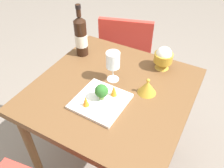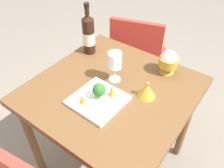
{
  "view_description": "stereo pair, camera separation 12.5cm",
  "coord_description": "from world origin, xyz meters",
  "px_view_note": "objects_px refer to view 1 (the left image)",
  "views": [
    {
      "loc": [
        0.82,
        0.45,
        1.6
      ],
      "look_at": [
        0.0,
        0.0,
        0.78
      ],
      "focal_mm": 37.48,
      "sensor_mm": 36.0,
      "label": 1
    },
    {
      "loc": [
        0.75,
        0.56,
        1.6
      ],
      "look_at": [
        0.0,
        0.0,
        0.78
      ],
      "focal_mm": 37.48,
      "sensor_mm": 36.0,
      "label": 2
    }
  ],
  "objects_px": {
    "rice_bowl_lid": "(147,87)",
    "serving_plate": "(101,101)",
    "carrot_garnish_left": "(114,90)",
    "broccoli_floret": "(101,91)",
    "wine_glass": "(113,61)",
    "rice_bowl": "(163,57)",
    "carrot_garnish_right": "(86,101)",
    "chair_by_wall": "(126,52)",
    "wine_bottle": "(81,36)"
  },
  "relations": [
    {
      "from": "chair_by_wall",
      "to": "wine_bottle",
      "type": "height_order",
      "value": "wine_bottle"
    },
    {
      "from": "wine_glass",
      "to": "carrot_garnish_left",
      "type": "distance_m",
      "value": 0.17
    },
    {
      "from": "rice_bowl",
      "to": "rice_bowl_lid",
      "type": "relative_size",
      "value": 1.42
    },
    {
      "from": "rice_bowl",
      "to": "serving_plate",
      "type": "bearing_deg",
      "value": -21.89
    },
    {
      "from": "wine_glass",
      "to": "carrot_garnish_right",
      "type": "relative_size",
      "value": 3.08
    },
    {
      "from": "rice_bowl",
      "to": "carrot_garnish_left",
      "type": "distance_m",
      "value": 0.39
    },
    {
      "from": "rice_bowl_lid",
      "to": "serving_plate",
      "type": "relative_size",
      "value": 0.39
    },
    {
      "from": "carrot_garnish_left",
      "to": "serving_plate",
      "type": "bearing_deg",
      "value": -31.61
    },
    {
      "from": "broccoli_floret",
      "to": "carrot_garnish_left",
      "type": "bearing_deg",
      "value": 137.79
    },
    {
      "from": "broccoli_floret",
      "to": "carrot_garnish_left",
      "type": "height_order",
      "value": "broccoli_floret"
    },
    {
      "from": "rice_bowl",
      "to": "carrot_garnish_right",
      "type": "distance_m",
      "value": 0.54
    },
    {
      "from": "carrot_garnish_left",
      "to": "carrot_garnish_right",
      "type": "xyz_separation_m",
      "value": [
        0.13,
        -0.08,
        -0.0
      ]
    },
    {
      "from": "carrot_garnish_left",
      "to": "carrot_garnish_right",
      "type": "distance_m",
      "value": 0.16
    },
    {
      "from": "chair_by_wall",
      "to": "wine_bottle",
      "type": "relative_size",
      "value": 2.59
    },
    {
      "from": "serving_plate",
      "to": "carrot_garnish_right",
      "type": "height_order",
      "value": "carrot_garnish_right"
    },
    {
      "from": "wine_bottle",
      "to": "carrot_garnish_right",
      "type": "height_order",
      "value": "wine_bottle"
    },
    {
      "from": "broccoli_floret",
      "to": "rice_bowl",
      "type": "bearing_deg",
      "value": 156.69
    },
    {
      "from": "carrot_garnish_left",
      "to": "wine_bottle",
      "type": "bearing_deg",
      "value": -124.71
    },
    {
      "from": "rice_bowl",
      "to": "chair_by_wall",
      "type": "bearing_deg",
      "value": -130.59
    },
    {
      "from": "chair_by_wall",
      "to": "carrot_garnish_right",
      "type": "relative_size",
      "value": 14.65
    },
    {
      "from": "serving_plate",
      "to": "carrot_garnish_left",
      "type": "bearing_deg",
      "value": 148.39
    },
    {
      "from": "wine_bottle",
      "to": "broccoli_floret",
      "type": "height_order",
      "value": "wine_bottle"
    },
    {
      "from": "wine_glass",
      "to": "serving_plate",
      "type": "height_order",
      "value": "wine_glass"
    },
    {
      "from": "wine_bottle",
      "to": "broccoli_floret",
      "type": "relative_size",
      "value": 3.83
    },
    {
      "from": "wine_bottle",
      "to": "rice_bowl",
      "type": "xyz_separation_m",
      "value": [
        -0.11,
        0.5,
        -0.06
      ]
    },
    {
      "from": "serving_plate",
      "to": "rice_bowl",
      "type": "bearing_deg",
      "value": 158.11
    },
    {
      "from": "serving_plate",
      "to": "wine_bottle",
      "type": "bearing_deg",
      "value": -134.26
    },
    {
      "from": "carrot_garnish_left",
      "to": "carrot_garnish_right",
      "type": "bearing_deg",
      "value": -33.18
    },
    {
      "from": "wine_glass",
      "to": "rice_bowl",
      "type": "height_order",
      "value": "wine_glass"
    },
    {
      "from": "chair_by_wall",
      "to": "carrot_garnish_left",
      "type": "height_order",
      "value": "chair_by_wall"
    },
    {
      "from": "rice_bowl",
      "to": "carrot_garnish_right",
      "type": "xyz_separation_m",
      "value": [
        0.49,
        -0.22,
        -0.03
      ]
    },
    {
      "from": "chair_by_wall",
      "to": "serving_plate",
      "type": "height_order",
      "value": "chair_by_wall"
    },
    {
      "from": "wine_glass",
      "to": "broccoli_floret",
      "type": "height_order",
      "value": "wine_glass"
    },
    {
      "from": "rice_bowl",
      "to": "wine_glass",
      "type": "bearing_deg",
      "value": -40.73
    },
    {
      "from": "carrot_garnish_right",
      "to": "broccoli_floret",
      "type": "bearing_deg",
      "value": 153.95
    },
    {
      "from": "carrot_garnish_left",
      "to": "broccoli_floret",
      "type": "bearing_deg",
      "value": -42.21
    },
    {
      "from": "wine_bottle",
      "to": "carrot_garnish_right",
      "type": "distance_m",
      "value": 0.49
    },
    {
      "from": "wine_bottle",
      "to": "chair_by_wall",
      "type": "bearing_deg",
      "value": 167.04
    },
    {
      "from": "serving_plate",
      "to": "carrot_garnish_left",
      "type": "xyz_separation_m",
      "value": [
        -0.07,
        0.04,
        0.04
      ]
    },
    {
      "from": "wine_glass",
      "to": "serving_plate",
      "type": "distance_m",
      "value": 0.23
    },
    {
      "from": "wine_bottle",
      "to": "wine_glass",
      "type": "height_order",
      "value": "wine_bottle"
    },
    {
      "from": "wine_bottle",
      "to": "carrot_garnish_left",
      "type": "height_order",
      "value": "wine_bottle"
    },
    {
      "from": "rice_bowl",
      "to": "rice_bowl_lid",
      "type": "xyz_separation_m",
      "value": [
        0.25,
        0.0,
        -0.04
      ]
    },
    {
      "from": "wine_bottle",
      "to": "rice_bowl",
      "type": "distance_m",
      "value": 0.51
    },
    {
      "from": "broccoli_floret",
      "to": "carrot_garnish_right",
      "type": "bearing_deg",
      "value": -26.05
    },
    {
      "from": "chair_by_wall",
      "to": "carrot_garnish_left",
      "type": "relative_size",
      "value": 13.11
    },
    {
      "from": "carrot_garnish_left",
      "to": "chair_by_wall",
      "type": "bearing_deg",
      "value": -159.29
    },
    {
      "from": "chair_by_wall",
      "to": "broccoli_floret",
      "type": "relative_size",
      "value": 9.91
    },
    {
      "from": "broccoli_floret",
      "to": "wine_glass",
      "type": "bearing_deg",
      "value": -171.4
    },
    {
      "from": "wine_bottle",
      "to": "serving_plate",
      "type": "distance_m",
      "value": 0.48
    }
  ]
}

